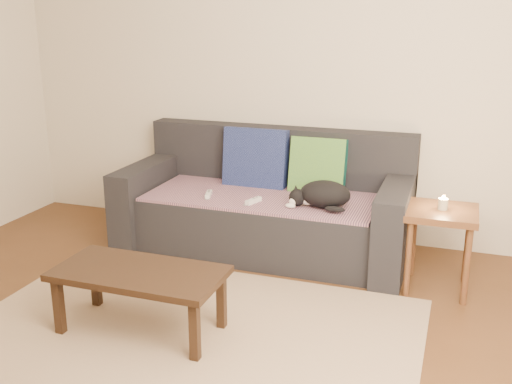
% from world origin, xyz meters
% --- Properties ---
extents(ground, '(4.50, 4.50, 0.00)m').
position_xyz_m(ground, '(0.00, 0.00, 0.00)').
color(ground, brown).
rests_on(ground, ground).
extents(back_wall, '(4.50, 0.04, 2.60)m').
position_xyz_m(back_wall, '(0.00, 2.00, 1.30)').
color(back_wall, beige).
rests_on(back_wall, ground).
extents(sofa, '(2.10, 0.94, 0.87)m').
position_xyz_m(sofa, '(0.00, 1.57, 0.31)').
color(sofa, '#232328').
rests_on(sofa, ground).
extents(throw_blanket, '(1.66, 0.74, 0.02)m').
position_xyz_m(throw_blanket, '(0.00, 1.48, 0.43)').
color(throw_blanket, '#382647').
rests_on(throw_blanket, sofa).
extents(cushion_navy, '(0.49, 0.19, 0.50)m').
position_xyz_m(cushion_navy, '(-0.14, 1.74, 0.63)').
color(cushion_navy, '#0F1841').
rests_on(cushion_navy, throw_blanket).
extents(cushion_green, '(0.41, 0.19, 0.42)m').
position_xyz_m(cushion_green, '(0.35, 1.74, 0.63)').
color(cushion_green, '#0A4541').
rests_on(cushion_green, throw_blanket).
extents(cat, '(0.47, 0.37, 0.18)m').
position_xyz_m(cat, '(0.47, 1.36, 0.53)').
color(cat, black).
rests_on(cat, throw_blanket).
extents(wii_remote_a, '(0.08, 0.15, 0.03)m').
position_xyz_m(wii_remote_a, '(-0.36, 1.33, 0.46)').
color(wii_remote_a, white).
rests_on(wii_remote_a, throw_blanket).
extents(wii_remote_b, '(0.08, 0.15, 0.03)m').
position_xyz_m(wii_remote_b, '(-0.00, 1.29, 0.46)').
color(wii_remote_b, white).
rests_on(wii_remote_b, throw_blanket).
extents(side_table, '(0.43, 0.43, 0.54)m').
position_xyz_m(side_table, '(1.26, 1.26, 0.44)').
color(side_table, brown).
rests_on(side_table, ground).
extents(candle, '(0.06, 0.06, 0.09)m').
position_xyz_m(candle, '(1.26, 1.26, 0.58)').
color(candle, beige).
rests_on(candle, side_table).
extents(rug, '(2.50, 1.80, 0.01)m').
position_xyz_m(rug, '(0.00, 0.15, 0.01)').
color(rug, tan).
rests_on(rug, ground).
extents(coffee_table, '(0.93, 0.46, 0.37)m').
position_xyz_m(coffee_table, '(-0.26, 0.15, 0.32)').
color(coffee_table, black).
rests_on(coffee_table, rug).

